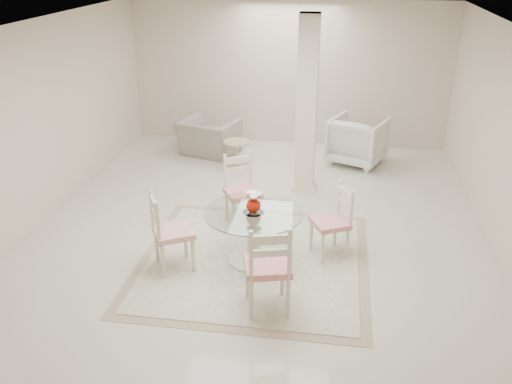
# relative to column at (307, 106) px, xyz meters

# --- Properties ---
(ground) EXTENTS (7.00, 7.00, 0.00)m
(ground) POSITION_rel_column_xyz_m (-0.50, -1.30, -1.35)
(ground) COLOR beige
(ground) RESTS_ON ground
(room_shell) EXTENTS (6.02, 7.02, 2.71)m
(room_shell) POSITION_rel_column_xyz_m (-0.50, -1.30, 0.51)
(room_shell) COLOR beige
(room_shell) RESTS_ON ground
(column) EXTENTS (0.30, 0.30, 2.70)m
(column) POSITION_rel_column_xyz_m (0.00, 0.00, 0.00)
(column) COLOR beige
(column) RESTS_ON ground
(area_rug) EXTENTS (2.79, 2.79, 0.02)m
(area_rug) POSITION_rel_column_xyz_m (-0.44, -2.33, -1.34)
(area_rug) COLOR tan
(area_rug) RESTS_ON ground
(dining_table) EXTENTS (1.18, 1.18, 0.68)m
(dining_table) POSITION_rel_column_xyz_m (-0.44, -2.33, -1.00)
(dining_table) COLOR beige
(dining_table) RESTS_ON ground
(red_vase) EXTENTS (0.20, 0.19, 0.26)m
(red_vase) POSITION_rel_column_xyz_m (-0.44, -2.33, -0.54)
(red_vase) COLOR #A71505
(red_vase) RESTS_ON dining_table
(dining_chair_east) EXTENTS (0.55, 0.55, 1.01)m
(dining_chair_east) POSITION_rel_column_xyz_m (0.52, -2.00, -0.82)
(dining_chair_east) COLOR beige
(dining_chair_east) RESTS_ON ground
(dining_chair_north) EXTENTS (0.60, 0.60, 1.11)m
(dining_chair_north) POSITION_rel_column_xyz_m (-0.77, -1.36, -0.77)
(dining_chair_north) COLOR beige
(dining_chair_north) RESTS_ON ground
(dining_chair_west) EXTENTS (0.59, 0.59, 1.09)m
(dining_chair_west) POSITION_rel_column_xyz_m (-1.41, -2.65, -0.78)
(dining_chair_west) COLOR beige
(dining_chair_west) RESTS_ON ground
(dining_chair_south) EXTENTS (0.57, 0.57, 1.17)m
(dining_chair_south) POSITION_rel_column_xyz_m (-0.13, -3.30, -0.74)
(dining_chair_south) COLOR beige
(dining_chair_south) RESTS_ON ground
(recliner_taupe) EXTENTS (1.22, 1.13, 0.66)m
(recliner_taupe) POSITION_rel_column_xyz_m (-1.86, 1.32, -1.02)
(recliner_taupe) COLOR #9E9283
(recliner_taupe) RESTS_ON ground
(armchair_white) EXTENTS (1.17, 1.18, 0.83)m
(armchair_white) POSITION_rel_column_xyz_m (0.85, 1.28, -0.94)
(armchair_white) COLOR white
(armchair_white) RESTS_ON ground
(side_table) EXTENTS (0.45, 0.45, 0.47)m
(side_table) POSITION_rel_column_xyz_m (-1.24, 0.75, -1.13)
(side_table) COLOR tan
(side_table) RESTS_ON ground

